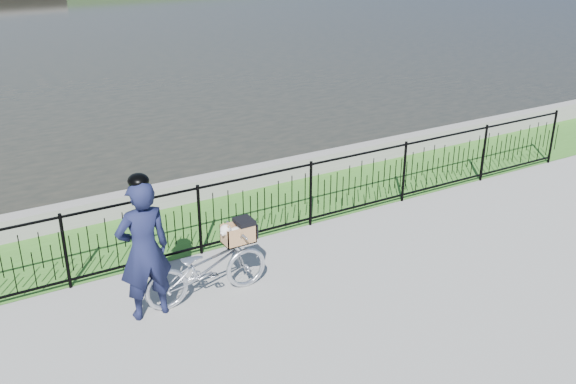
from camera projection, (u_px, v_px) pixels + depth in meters
ground at (310, 283)px, 9.19m from camera, size 120.00×120.00×0.00m
grass_strip at (232, 215)px, 11.25m from camera, size 60.00×2.00×0.01m
quay_wall at (208, 186)px, 11.97m from camera, size 60.00×0.30×0.40m
fence at (258, 206)px, 10.23m from camera, size 14.00×0.06×1.15m
bicycle_rig at (207, 266)px, 8.67m from camera, size 1.77×0.62×1.06m
cyclist at (144, 249)px, 8.08m from camera, size 0.70×0.47×1.97m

